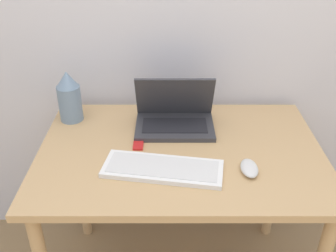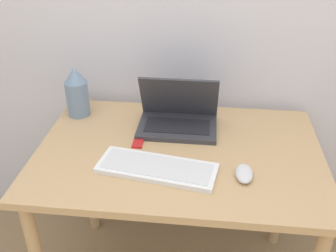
% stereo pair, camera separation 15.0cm
% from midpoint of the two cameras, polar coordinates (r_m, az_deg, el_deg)
% --- Properties ---
extents(wall_back, '(6.00, 0.05, 2.50)m').
position_cam_midpoint_polar(wall_back, '(1.77, -1.07, 17.70)').
color(wall_back, silver).
rests_on(wall_back, ground_plane).
extents(desk, '(1.12, 0.75, 0.78)m').
position_cam_midpoint_polar(desk, '(1.61, -1.07, -6.49)').
color(desk, tan).
rests_on(desk, ground_plane).
extents(laptop, '(0.33, 0.23, 0.23)m').
position_cam_midpoint_polar(laptop, '(1.67, -1.77, 1.42)').
color(laptop, '#333338').
rests_on(laptop, desk).
extents(keyboard, '(0.45, 0.23, 0.02)m').
position_cam_midpoint_polar(keyboard, '(1.43, -3.97, -6.29)').
color(keyboard, white).
rests_on(keyboard, desk).
extents(mouse, '(0.06, 0.11, 0.03)m').
position_cam_midpoint_polar(mouse, '(1.43, 8.62, -6.14)').
color(mouse, silver).
rests_on(mouse, desk).
extents(vase, '(0.10, 0.10, 0.23)m').
position_cam_midpoint_polar(vase, '(1.77, -16.72, 4.01)').
color(vase, slate).
rests_on(vase, desk).
extents(mp3_player, '(0.04, 0.06, 0.01)m').
position_cam_midpoint_polar(mp3_player, '(1.57, -7.26, -2.91)').
color(mp3_player, red).
rests_on(mp3_player, desk).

